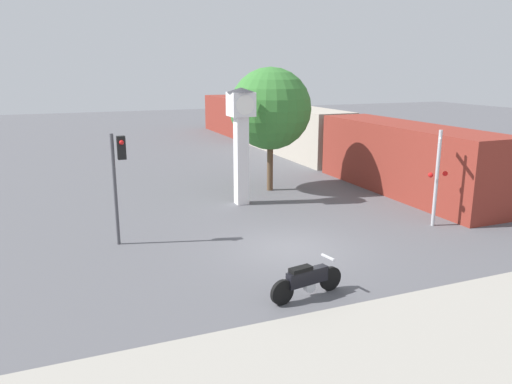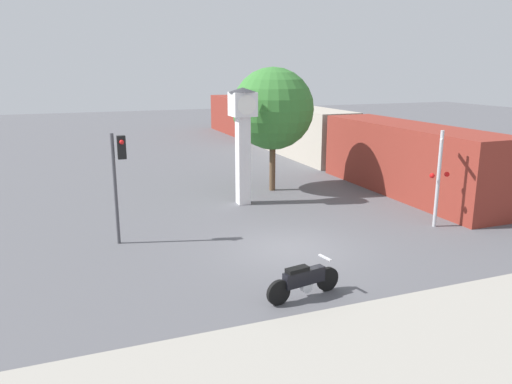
{
  "view_description": "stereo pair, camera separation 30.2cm",
  "coord_description": "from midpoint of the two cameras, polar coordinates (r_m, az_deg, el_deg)",
  "views": [
    {
      "loc": [
        -7.24,
        -14.61,
        6.06
      ],
      "look_at": [
        -0.58,
        1.75,
        1.66
      ],
      "focal_mm": 35.0,
      "sensor_mm": 36.0,
      "label": 1
    },
    {
      "loc": [
        -6.96,
        -14.72,
        6.06
      ],
      "look_at": [
        -0.58,
        1.75,
        1.66
      ],
      "focal_mm": 35.0,
      "sensor_mm": 36.0,
      "label": 2
    }
  ],
  "objects": [
    {
      "name": "ground_plane",
      "position": [
        17.38,
        3.48,
        -6.45
      ],
      "size": [
        120.0,
        120.0,
        0.0
      ],
      "primitive_type": "plane",
      "color": "#56565B"
    },
    {
      "name": "traffic_light",
      "position": [
        17.77,
        -15.93,
        2.58
      ],
      "size": [
        0.5,
        0.35,
        3.93
      ],
      "color": "#47474C",
      "rests_on": "ground_plane"
    },
    {
      "name": "clock_tower",
      "position": [
        22.32,
        -2.11,
        7.27
      ],
      "size": [
        1.25,
        1.25,
        5.24
      ],
      "color": "white",
      "rests_on": "ground_plane"
    },
    {
      "name": "railroad_crossing_signal",
      "position": [
        20.45,
        19.61,
        1.9
      ],
      "size": [
        0.9,
        0.82,
        3.79
      ],
      "color": "#B7B7BC",
      "rests_on": "ground_plane"
    },
    {
      "name": "motorcycle",
      "position": [
        13.72,
        5.21,
        -10.0
      ],
      "size": [
        2.32,
        0.65,
        1.03
      ],
      "rotation": [
        0.0,
        0.0,
        0.18
      ],
      "color": "black",
      "rests_on": "ground_plane"
    },
    {
      "name": "sidewalk_strip",
      "position": [
        11.7,
        20.5,
        -17.89
      ],
      "size": [
        36.0,
        6.0,
        0.1
      ],
      "color": "#9E998E",
      "rests_on": "ground_plane"
    },
    {
      "name": "freight_train",
      "position": [
        35.98,
        4.32,
        6.97
      ],
      "size": [
        2.8,
        35.91,
        3.4
      ],
      "color": "maroon",
      "rests_on": "ground_plane"
    },
    {
      "name": "street_tree",
      "position": [
        24.86,
        1.3,
        9.48
      ],
      "size": [
        4.03,
        4.03,
        6.13
      ],
      "color": "brown",
      "rests_on": "ground_plane"
    }
  ]
}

